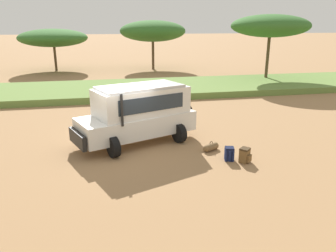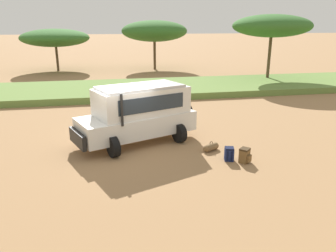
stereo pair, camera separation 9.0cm
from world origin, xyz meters
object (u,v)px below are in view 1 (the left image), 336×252
object	(u,v)px
backpack_cluster_center	(229,154)
acacia_tree_left_mid	(153,31)
duffel_bag_low_black_case	(211,147)
acacia_tree_centre_back	(270,26)
safari_vehicle	(139,113)
backpack_beside_front_wheel	(245,155)
acacia_tree_far_left	(53,38)

from	to	relation	value
backpack_cluster_center	acacia_tree_left_mid	distance (m)	26.40
duffel_bag_low_black_case	acacia_tree_left_mid	world-z (taller)	acacia_tree_left_mid
backpack_cluster_center	acacia_tree_centre_back	distance (m)	18.68
backpack_cluster_center	acacia_tree_centre_back	size ratio (longest dim) A/B	0.08
safari_vehicle	acacia_tree_centre_back	distance (m)	18.24
backpack_beside_front_wheel	acacia_tree_far_left	world-z (taller)	acacia_tree_far_left
backpack_beside_front_wheel	acacia_tree_centre_back	size ratio (longest dim) A/B	0.08
acacia_tree_far_left	duffel_bag_low_black_case	bearing A→B (deg)	-71.31
duffel_bag_low_black_case	acacia_tree_far_left	size ratio (longest dim) A/B	0.09
backpack_cluster_center	acacia_tree_centre_back	bearing A→B (deg)	58.11
duffel_bag_low_black_case	acacia_tree_far_left	world-z (taller)	acacia_tree_far_left
acacia_tree_left_mid	backpack_beside_front_wheel	bearing A→B (deg)	-92.07
acacia_tree_centre_back	safari_vehicle	bearing A→B (deg)	-134.75
safari_vehicle	backpack_cluster_center	bearing A→B (deg)	-41.45
acacia_tree_far_left	acacia_tree_centre_back	distance (m)	21.96
safari_vehicle	duffel_bag_low_black_case	size ratio (longest dim) A/B	7.51
backpack_cluster_center	duffel_bag_low_black_case	distance (m)	1.12
backpack_cluster_center	acacia_tree_far_left	world-z (taller)	acacia_tree_far_left
backpack_cluster_center	duffel_bag_low_black_case	size ratio (longest dim) A/B	0.71
safari_vehicle	backpack_cluster_center	world-z (taller)	safari_vehicle
duffel_bag_low_black_case	acacia_tree_left_mid	distance (m)	25.39
safari_vehicle	backpack_cluster_center	size ratio (longest dim) A/B	10.59
acacia_tree_far_left	acacia_tree_centre_back	size ratio (longest dim) A/B	1.18
backpack_cluster_center	acacia_tree_left_mid	world-z (taller)	acacia_tree_left_mid
duffel_bag_low_black_case	acacia_tree_centre_back	size ratio (longest dim) A/B	0.11
backpack_cluster_center	acacia_tree_far_left	distance (m)	28.57
safari_vehicle	backpack_cluster_center	xyz separation A→B (m)	(3.03, -2.68, -1.05)
safari_vehicle	acacia_tree_centre_back	xyz separation A→B (m)	(12.62, 12.73, 3.42)
acacia_tree_far_left	acacia_tree_left_mid	xyz separation A→B (m)	(10.53, -0.82, 0.66)
backpack_beside_front_wheel	acacia_tree_far_left	xyz separation A→B (m)	(-9.58, 27.20, 3.20)
duffel_bag_low_black_case	acacia_tree_left_mid	bearing A→B (deg)	85.91
backpack_beside_front_wheel	duffel_bag_low_black_case	distance (m)	1.60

